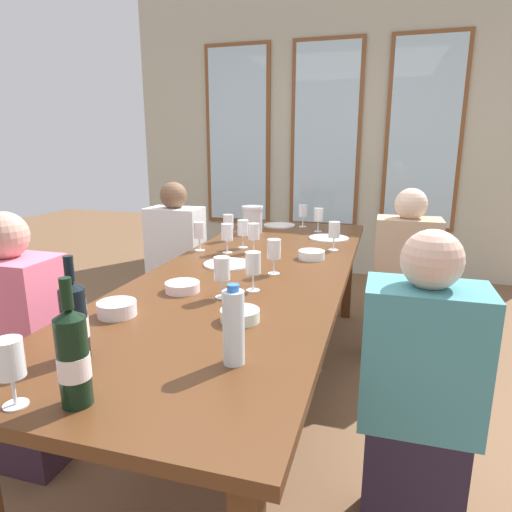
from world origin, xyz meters
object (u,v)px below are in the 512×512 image
Objects in this scene: dining_table at (253,279)px; wine_glass_1 at (227,233)px; wine_glass_7 at (274,251)px; wine_glass_10 at (318,215)px; metal_pitcher at (252,219)px; tasting_bowl_1 at (182,287)px; white_plate_2 at (329,238)px; tasting_bowl_3 at (240,315)px; wine_glass_2 at (303,211)px; water_bottle at (234,327)px; wine_glass_11 at (334,231)px; seated_person_0 at (177,263)px; white_plate_1 at (228,264)px; seated_person_3 at (418,401)px; wine_bottle_0 at (74,320)px; wine_glass_9 at (253,265)px; seated_person_1 at (404,282)px; wine_glass_8 at (254,232)px; seated_person_2 at (20,351)px; wine_glass_5 at (9,360)px; tasting_bowl_0 at (312,255)px; tasting_bowl_2 at (117,309)px; wine_glass_4 at (243,229)px; wine_glass_3 at (228,223)px; white_plate_0 at (279,225)px; wine_bottle_1 at (73,357)px; wine_glass_6 at (222,271)px.

wine_glass_1 reaches higher than dining_table.
wine_glass_10 is at bearing 87.76° from wine_glass_7.
tasting_bowl_1 is at bearing -86.00° from metal_pitcher.
wine_glass_1 is at bearing -132.38° from white_plate_2.
wine_glass_2 reaches higher than tasting_bowl_3.
water_bottle is 1.53m from wine_glass_11.
wine_glass_1 is 0.77m from seated_person_0.
white_plate_1 is 1.20m from seated_person_3.
wine_bottle_0 reaches higher than wine_glass_1.
wine_glass_9 is 1.28m from seated_person_1.
wine_glass_8 is 0.16× the size of seated_person_2.
seated_person_0 reaches higher than wine_glass_5.
tasting_bowl_2 is (-0.56, -1.05, 0.00)m from tasting_bowl_0.
dining_table is at bearing 78.89° from wine_bottle_0.
white_plate_1 is 0.72m from wine_glass_11.
wine_glass_4 is 0.76m from wine_glass_10.
seated_person_2 is (-0.50, -1.70, -0.31)m from metal_pitcher.
wine_glass_8 reaches higher than white_plate_2.
wine_glass_3 and wine_glass_8 have the same top height.
wine_glass_1 is 1.00× the size of wine_glass_4.
tasting_bowl_3 is at bearing -74.89° from metal_pitcher.
wine_glass_11 reaches higher than tasting_bowl_3.
white_plate_0 is at bearing 137.87° from white_plate_2.
seated_person_3 reaches higher than wine_bottle_0.
tasting_bowl_1 is 0.86× the size of wine_glass_1.
water_bottle reaches higher than tasting_bowl_0.
white_plate_0 is 1.42× the size of wine_glass_1.
tasting_bowl_0 is (0.41, -0.97, 0.02)m from white_plate_0.
wine_glass_6 is (0.07, 0.84, -0.01)m from wine_bottle_1.
wine_glass_8 is at bearing 130.32° from seated_person_3.
water_bottle is (0.24, -1.00, 0.17)m from dining_table.
water_bottle is (0.39, -1.02, 0.11)m from white_plate_1.
wine_glass_6 is at bearing 20.27° from seated_person_2.
white_plate_2 is 0.85× the size of wine_bottle_0.
seated_person_2 is at bearing -129.10° from white_plate_1.
wine_bottle_1 is at bearing -99.02° from white_plate_2.
tasting_bowl_2 is 0.60m from wine_glass_5.
wine_glass_11 is (0.35, 0.52, 0.18)m from dining_table.
seated_person_2 is at bearing -135.04° from tasting_bowl_0.
water_bottle is at bearing 45.74° from wine_bottle_1.
seated_person_0 is at bearing 117.59° from tasting_bowl_1.
white_plate_1 is 0.43m from wine_glass_4.
dining_table is at bearing -91.42° from wine_glass_2.
white_plate_2 is 1.95m from seated_person_2.
wine_glass_2 is at bearing 131.18° from wine_glass_10.
water_bottle is at bearing 12.33° from wine_bottle_0.
wine_glass_1 is at bearing 112.25° from tasting_bowl_3.
tasting_bowl_3 is 0.82× the size of wine_glass_4.
tasting_bowl_1 reaches higher than white_plate_1.
wine_bottle_0 is at bearing -104.39° from white_plate_2.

